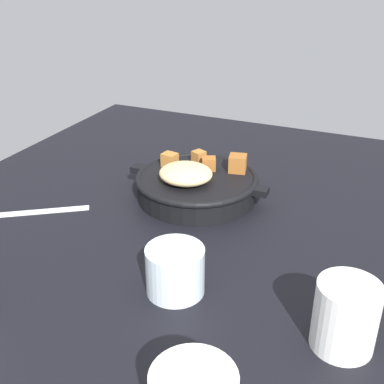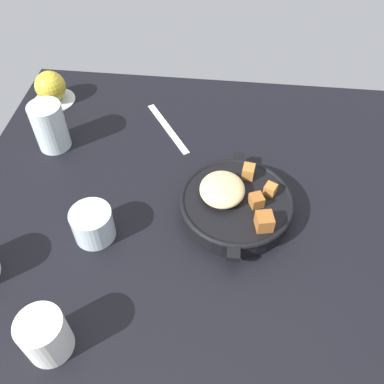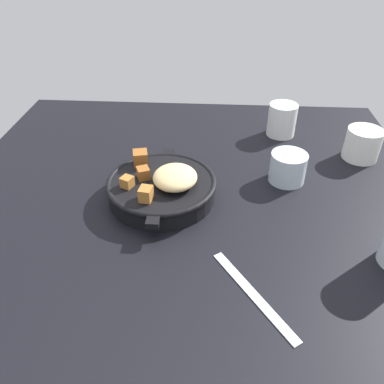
# 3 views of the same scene
# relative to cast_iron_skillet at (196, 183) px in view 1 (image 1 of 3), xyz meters

# --- Properties ---
(ground_plane) EXTENTS (0.96, 1.04, 0.02)m
(ground_plane) POSITION_rel_cast_iron_skillet_xyz_m (-0.02, 0.05, -0.04)
(ground_plane) COLOR black
(cast_iron_skillet) EXTENTS (0.27, 0.23, 0.08)m
(cast_iron_skillet) POSITION_rel_cast_iron_skillet_xyz_m (0.00, 0.00, 0.00)
(cast_iron_skillet) COLOR black
(cast_iron_skillet) RESTS_ON ground_plane
(butter_knife) EXTENTS (0.18, 0.13, 0.00)m
(butter_knife) POSITION_rel_cast_iron_skillet_xyz_m (0.24, 0.17, -0.03)
(butter_knife) COLOR silver
(butter_knife) RESTS_ON ground_plane
(water_glass_short) EXTENTS (0.08, 0.08, 0.07)m
(water_glass_short) POSITION_rel_cast_iron_skillet_xyz_m (-0.08, 0.27, 0.00)
(water_glass_short) COLOR silver
(water_glass_short) RESTS_ON ground_plane
(white_creamer_pitcher) EXTENTS (0.07, 0.07, 0.09)m
(white_creamer_pitcher) POSITION_rel_cast_iron_skillet_xyz_m (-0.31, 0.28, 0.01)
(white_creamer_pitcher) COLOR white
(white_creamer_pitcher) RESTS_ON ground_plane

